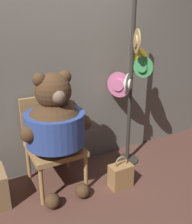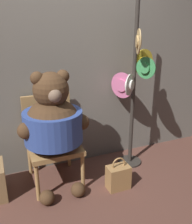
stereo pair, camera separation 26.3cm
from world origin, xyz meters
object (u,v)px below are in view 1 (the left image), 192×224
Objects in this scene: chair at (52,139)px; teddy_bear at (55,125)px; hat_display_rack at (131,86)px; handbag_on_ground at (121,175)px.

teddy_bear reaches higher than chair.
chair is at bearing 87.05° from teddy_bear.
hat_display_rack reaches higher than chair.
handbag_on_ground is at bearing -38.56° from chair.
hat_display_rack is 0.99m from handbag_on_ground.
teddy_bear is at bearing 154.36° from handbag_on_ground.
handbag_on_ground is at bearing -133.40° from hat_display_rack.
handbag_on_ground is (0.58, -0.28, -0.59)m from teddy_bear.
teddy_bear is at bearing -92.95° from chair.
teddy_bear reaches higher than handbag_on_ground.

